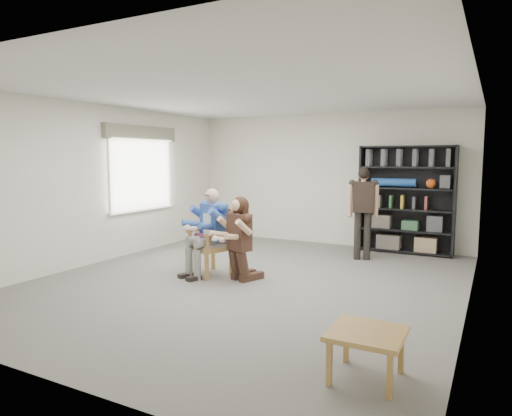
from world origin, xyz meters
The scene contains 9 objects.
room_shell centered at (0.00, 0.00, 1.40)m, with size 6.00×7.00×2.80m, color silver, non-canonical shape.
floor centered at (0.00, 0.00, 0.00)m, with size 6.00×7.00×0.01m, color slate.
window_left centered at (-2.95, 1.00, 1.63)m, with size 0.16×2.00×1.75m, color white, non-canonical shape.
armchair centered at (-0.74, 0.05, 0.54)m, with size 0.62×0.60×1.07m, color olive, non-canonical shape.
seated_man centered at (-0.74, 0.05, 0.70)m, with size 0.60×0.84×1.40m, color #2D5899, non-canonical shape.
kneeling_woman centered at (-0.16, -0.07, 0.64)m, with size 0.54×0.86×1.28m, color #371E19, non-canonical shape.
bookshelf centered at (1.70, 3.28, 1.05)m, with size 1.80×0.38×2.10m, color black, non-canonical shape.
standing_man centered at (1.12, 2.28, 0.84)m, with size 0.52×0.29×1.69m, color black, non-canonical shape.
side_table centered at (2.35, -2.23, 0.21)m, with size 0.61×0.61×0.42m, color olive, non-canonical shape.
Camera 1 is at (3.24, -5.92, 1.86)m, focal length 32.00 mm.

